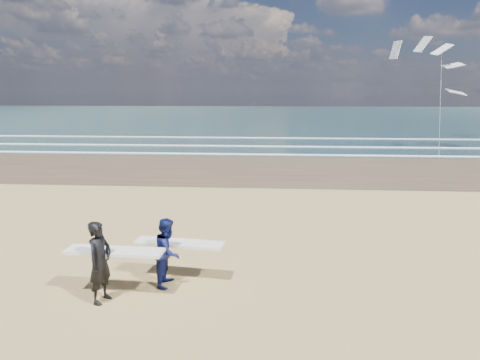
{
  "coord_description": "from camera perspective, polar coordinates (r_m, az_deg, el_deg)",
  "views": [
    {
      "loc": [
        3.88,
        -7.79,
        4.54
      ],
      "look_at": [
        2.84,
        6.0,
        1.65
      ],
      "focal_mm": 32.0,
      "sensor_mm": 36.0,
      "label": 1
    }
  ],
  "objects": [
    {
      "name": "foam_breakers",
      "position": [
        39.6,
        28.34,
        3.88
      ],
      "size": [
        220.0,
        11.7,
        0.05
      ],
      "color": "white",
      "rests_on": "ground"
    },
    {
      "name": "kite_1",
      "position": [
        36.06,
        25.22,
        11.94
      ],
      "size": [
        6.84,
        4.85,
        8.97
      ],
      "color": "slate",
      "rests_on": "ground"
    },
    {
      "name": "surfer_far",
      "position": [
        10.39,
        -9.44,
        -9.31
      ],
      "size": [
        2.25,
        1.16,
        1.63
      ],
      "color": "#0D1449",
      "rests_on": "ground"
    },
    {
      "name": "surfer_near",
      "position": [
        9.9,
        -17.93,
        -10.2
      ],
      "size": [
        2.22,
        1.03,
        1.82
      ],
      "color": "black",
      "rests_on": "ground"
    },
    {
      "name": "ocean",
      "position": [
        81.52,
        15.84,
        8.17
      ],
      "size": [
        220.0,
        100.0,
        0.02
      ],
      "primitive_type": "cube",
      "color": "#1A363B",
      "rests_on": "ground"
    }
  ]
}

